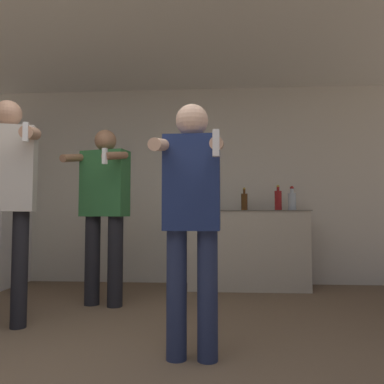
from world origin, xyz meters
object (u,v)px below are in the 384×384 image
bottle_green_wine (278,200)px  person_man_side (6,188)px  bottle_red_label (292,200)px  person_spectator_back (104,205)px  bottle_amber_bourbon (209,202)px  bottle_brown_liquor (244,201)px  person_woman_foreground (192,209)px

bottle_green_wine → person_man_side: (-2.39, -1.76, 0.03)m
bottle_red_label → person_spectator_back: person_spectator_back is taller
bottle_green_wine → bottle_amber_bourbon: size_ratio=1.25×
bottle_brown_liquor → person_spectator_back: (-1.44, -0.98, -0.07)m
bottle_brown_liquor → person_spectator_back: size_ratio=0.16×
bottle_red_label → person_woman_foreground: 2.52m
bottle_brown_liquor → person_spectator_back: person_spectator_back is taller
bottle_red_label → person_spectator_back: size_ratio=0.17×
bottle_amber_bourbon → person_woman_foreground: (-0.06, -2.28, -0.12)m
person_woman_foreground → person_spectator_back: person_spectator_back is taller
bottle_green_wine → bottle_brown_liquor: 0.41m
bottle_red_label → person_spectator_back: 2.24m
bottle_red_label → person_spectator_back: bearing=-154.1°
bottle_amber_bourbon → person_man_side: bearing=-131.5°
bottle_red_label → bottle_brown_liquor: 0.57m
bottle_amber_bourbon → person_spectator_back: 1.41m
person_woman_foreground → person_man_side: 1.60m
bottle_green_wine → person_woman_foreground: person_woman_foreground is taller
bottle_brown_liquor → bottle_amber_bourbon: bearing=-180.0°
bottle_amber_bourbon → person_man_side: 2.35m
bottle_green_wine → person_spectator_back: size_ratio=0.18×
bottle_green_wine → person_spectator_back: person_spectator_back is taller
bottle_amber_bourbon → person_spectator_back: person_spectator_back is taller
person_man_side → bottle_green_wine: bearing=36.3°
bottle_red_label → person_man_side: size_ratio=0.16×
bottle_amber_bourbon → person_man_side: (-1.56, -1.76, 0.06)m
bottle_red_label → person_woman_foreground: (-1.06, -2.28, -0.14)m
person_man_side → person_woman_foreground: bearing=-19.1°
bottle_red_label → bottle_brown_liquor: bearing=180.0°
bottle_brown_liquor → person_man_side: size_ratio=0.16×
bottle_amber_bourbon → person_woman_foreground: size_ratio=0.16×
bottle_green_wine → bottle_brown_liquor: size_ratio=1.10×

